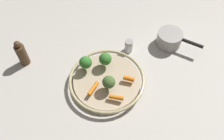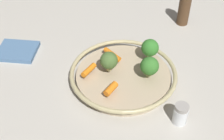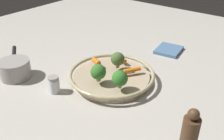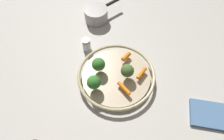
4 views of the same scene
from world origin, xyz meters
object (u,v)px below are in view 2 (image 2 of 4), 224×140
object	(u,v)px
baby_carrot_center	(112,54)
broccoli_floret_edge	(150,66)
pepper_mill	(184,9)
broccoli_floret_small	(109,61)
baby_carrot_right	(111,89)
dish_towel	(17,51)
baby_carrot_near_rim	(89,70)
broccoli_floret_large	(150,48)
salt_shaker	(180,114)
serving_bowl	(123,76)

from	to	relation	value
baby_carrot_center	broccoli_floret_edge	bearing A→B (deg)	154.74
pepper_mill	broccoli_floret_edge	bearing A→B (deg)	78.57
broccoli_floret_small	pepper_mill	size ratio (longest dim) A/B	0.45
baby_carrot_center	baby_carrot_right	size ratio (longest dim) A/B	1.45
baby_carrot_center	dish_towel	xyz separation A→B (m)	(0.33, 0.01, -0.04)
broccoli_floret_small	dish_towel	xyz separation A→B (m)	(0.34, -0.05, -0.07)
baby_carrot_near_rim	pepper_mill	xyz separation A→B (m)	(-0.25, -0.40, 0.01)
baby_carrot_near_rim	pepper_mill	world-z (taller)	pepper_mill
baby_carrot_right	baby_carrot_near_rim	distance (m)	0.10
broccoli_floret_large	salt_shaker	xyz separation A→B (m)	(-0.12, 0.20, -0.05)
baby_carrot_near_rim	broccoli_floret_large	distance (m)	0.20
serving_bowl	broccoli_floret_edge	world-z (taller)	broccoli_floret_edge
broccoli_floret_small	pepper_mill	bearing A→B (deg)	-117.55
serving_bowl	salt_shaker	size ratio (longest dim) A/B	5.16
broccoli_floret_edge	broccoli_floret_small	distance (m)	0.12
broccoli_floret_edge	broccoli_floret_small	xyz separation A→B (m)	(0.12, 0.00, 0.00)
baby_carrot_center	broccoli_floret_small	size ratio (longest dim) A/B	1.06
baby_carrot_right	dish_towel	bearing A→B (deg)	-21.10
broccoli_floret_large	broccoli_floret_edge	bearing A→B (deg)	97.87
broccoli_floret_small	pepper_mill	xyz separation A→B (m)	(-0.19, -0.37, -0.01)
broccoli_floret_small	salt_shaker	world-z (taller)	broccoli_floret_small
broccoli_floret_edge	dish_towel	world-z (taller)	broccoli_floret_edge
serving_bowl	salt_shaker	xyz separation A→B (m)	(-0.18, 0.12, 0.01)
serving_bowl	baby_carrot_right	distance (m)	0.10
pepper_mill	dish_towel	xyz separation A→B (m)	(0.53, 0.32, -0.06)
baby_carrot_center	broccoli_floret_edge	size ratio (longest dim) A/B	1.06
broccoli_floret_large	pepper_mill	world-z (taller)	pepper_mill
baby_carrot_center	salt_shaker	size ratio (longest dim) A/B	1.06
salt_shaker	dish_towel	distance (m)	0.59
broccoli_floret_small	salt_shaker	bearing A→B (deg)	153.25
baby_carrot_right	baby_carrot_near_rim	bearing A→B (deg)	-36.64
baby_carrot_near_rim	dish_towel	size ratio (longest dim) A/B	0.44
broccoli_floret_edge	baby_carrot_right	bearing A→B (deg)	44.66
serving_bowl	baby_carrot_right	world-z (taller)	baby_carrot_right
baby_carrot_near_rim	broccoli_floret_small	distance (m)	0.07
serving_bowl	pepper_mill	world-z (taller)	pepper_mill
baby_carrot_center	baby_carrot_near_rim	xyz separation A→B (m)	(0.05, 0.09, 0.00)
serving_bowl	pepper_mill	bearing A→B (deg)	-112.35
serving_bowl	broccoli_floret_small	size ratio (longest dim) A/B	5.15
broccoli_floret_small	salt_shaker	size ratio (longest dim) A/B	1.00
broccoli_floret_large	baby_carrot_center	bearing A→B (deg)	12.79
baby_carrot_center	salt_shaker	distance (m)	0.29
dish_towel	broccoli_floret_edge	bearing A→B (deg)	173.82
serving_bowl	broccoli_floret_large	world-z (taller)	broccoli_floret_large
baby_carrot_right	dish_towel	size ratio (longest dim) A/B	0.36
broccoli_floret_large	pepper_mill	bearing A→B (deg)	-106.95
broccoli_floret_edge	pepper_mill	world-z (taller)	pepper_mill
baby_carrot_right	broccoli_floret_edge	bearing A→B (deg)	-135.34
serving_bowl	baby_carrot_near_rim	xyz separation A→B (m)	(0.10, 0.03, 0.03)
salt_shaker	dish_towel	xyz separation A→B (m)	(0.56, -0.17, -0.02)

